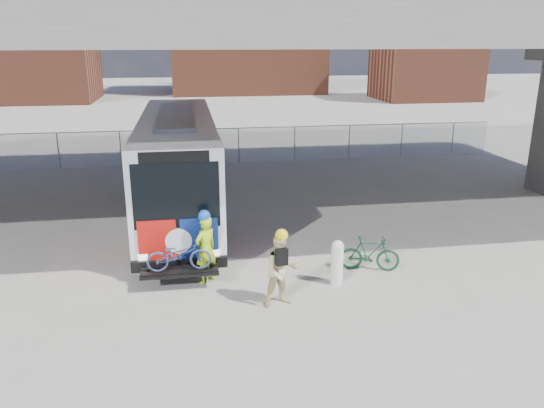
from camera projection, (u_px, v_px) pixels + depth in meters
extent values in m
plane|color=#9E9991|center=(246.00, 247.00, 16.53)|extent=(160.00, 160.00, 0.00)
cube|color=silver|center=(178.00, 161.00, 19.46)|extent=(2.55, 12.00, 3.20)
cube|color=black|center=(178.00, 141.00, 19.74)|extent=(2.61, 11.00, 1.28)
cube|color=black|center=(176.00, 195.00, 13.74)|extent=(2.24, 0.12, 1.76)
cube|color=black|center=(174.00, 157.00, 13.43)|extent=(1.78, 0.12, 0.30)
cube|color=black|center=(180.00, 264.00, 14.20)|extent=(2.55, 0.20, 0.30)
cube|color=#B1120D|center=(157.00, 242.00, 13.95)|extent=(1.00, 0.08, 1.20)
cube|color=navy|center=(199.00, 240.00, 14.12)|extent=(1.00, 0.08, 1.20)
cylinder|color=silver|center=(179.00, 241.00, 14.02)|extent=(0.70, 0.06, 0.70)
cube|color=gray|center=(176.00, 115.00, 18.97)|extent=(1.28, 7.20, 0.14)
cube|color=black|center=(180.00, 271.00, 13.73)|extent=(2.00, 0.70, 0.06)
cylinder|color=black|center=(140.00, 242.00, 15.56)|extent=(0.30, 1.00, 1.00)
cylinder|color=black|center=(219.00, 238.00, 15.92)|extent=(0.30, 1.00, 1.00)
cylinder|color=black|center=(155.00, 173.00, 23.67)|extent=(0.30, 1.00, 1.00)
cylinder|color=black|center=(207.00, 171.00, 24.03)|extent=(0.30, 1.00, 1.00)
cube|color=#B1120D|center=(135.00, 211.00, 15.87)|extent=(0.06, 2.60, 1.70)
cube|color=navy|center=(139.00, 196.00, 17.38)|extent=(0.06, 1.40, 1.70)
cube|color=#B1120D|center=(222.00, 206.00, 16.27)|extent=(0.06, 2.60, 1.70)
cube|color=navy|center=(218.00, 192.00, 17.78)|extent=(0.06, 1.40, 1.70)
imported|color=#394B7F|center=(179.00, 255.00, 13.59)|extent=(1.65, 0.58, 0.87)
cube|color=#605E59|center=(230.00, 23.00, 18.30)|extent=(40.00, 16.00, 1.50)
cylinder|color=gray|center=(59.00, 151.00, 26.35)|extent=(0.06, 0.06, 1.80)
cylinder|color=gray|center=(141.00, 149.00, 26.96)|extent=(0.06, 0.06, 1.80)
cylinder|color=gray|center=(219.00, 146.00, 27.58)|extent=(0.06, 0.06, 1.80)
cylinder|color=gray|center=(295.00, 144.00, 28.19)|extent=(0.06, 0.06, 1.80)
cylinder|color=gray|center=(367.00, 142.00, 28.80)|extent=(0.06, 0.06, 1.80)
cylinder|color=gray|center=(436.00, 140.00, 29.41)|extent=(0.06, 0.06, 1.80)
plane|color=gray|center=(219.00, 146.00, 27.58)|extent=(30.00, 0.00, 30.00)
cube|color=gray|center=(219.00, 129.00, 27.30)|extent=(30.00, 0.05, 0.04)
cube|color=brown|center=(23.00, 52.00, 54.73)|extent=(14.00, 10.00, 10.00)
cube|color=brown|center=(246.00, 42.00, 64.69)|extent=(18.00, 12.00, 12.00)
cube|color=brown|center=(426.00, 61.00, 56.72)|extent=(10.00, 8.00, 8.00)
cylinder|color=white|center=(337.00, 265.00, 13.90)|extent=(0.32, 0.32, 1.07)
sphere|color=white|center=(338.00, 246.00, 13.75)|extent=(0.32, 0.32, 0.32)
imported|color=#C0E518|center=(206.00, 250.00, 13.93)|extent=(0.80, 0.76, 1.83)
sphere|color=blue|center=(204.00, 216.00, 13.66)|extent=(0.32, 0.32, 0.32)
imported|color=beige|center=(281.00, 271.00, 12.71)|extent=(0.99, 0.85, 1.78)
sphere|color=yellow|center=(282.00, 235.00, 12.44)|extent=(0.31, 0.31, 0.31)
cube|color=black|center=(282.00, 257.00, 12.39)|extent=(0.31, 0.22, 0.40)
imported|color=#144125|center=(370.00, 254.00, 14.75)|extent=(1.73, 0.93, 1.00)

